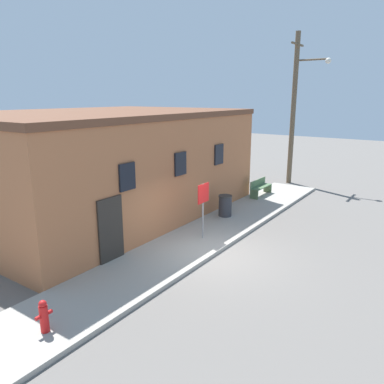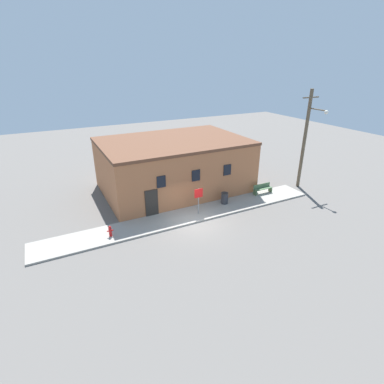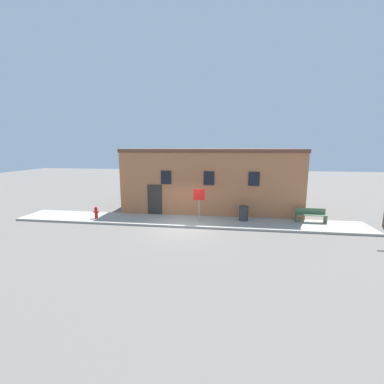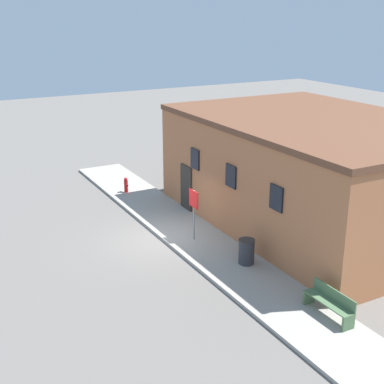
{
  "view_description": "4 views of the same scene",
  "coord_description": "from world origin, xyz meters",
  "px_view_note": "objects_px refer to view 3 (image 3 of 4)",
  "views": [
    {
      "loc": [
        -10.09,
        -5.99,
        5.25
      ],
      "look_at": [
        0.41,
        1.24,
        1.97
      ],
      "focal_mm": 35.0,
      "sensor_mm": 36.0,
      "label": 1
    },
    {
      "loc": [
        -8.9,
        -16.96,
        10.88
      ],
      "look_at": [
        0.41,
        1.24,
        1.97
      ],
      "focal_mm": 28.0,
      "sensor_mm": 36.0,
      "label": 2
    },
    {
      "loc": [
        2.63,
        -14.43,
        4.72
      ],
      "look_at": [
        0.41,
        1.24,
        1.97
      ],
      "focal_mm": 24.0,
      "sensor_mm": 36.0,
      "label": 3
    },
    {
      "loc": [
        18.18,
        -8.41,
        8.86
      ],
      "look_at": [
        0.41,
        1.24,
        1.97
      ],
      "focal_mm": 50.0,
      "sensor_mm": 36.0,
      "label": 4
    }
  ],
  "objects_px": {
    "stop_sign": "(199,199)",
    "fire_hydrant": "(96,212)",
    "bench": "(311,215)",
    "trash_bin": "(244,213)"
  },
  "relations": [
    {
      "from": "stop_sign",
      "to": "fire_hydrant",
      "type": "bearing_deg",
      "value": -178.43
    },
    {
      "from": "stop_sign",
      "to": "bench",
      "type": "relative_size",
      "value": 1.16
    },
    {
      "from": "fire_hydrant",
      "to": "bench",
      "type": "relative_size",
      "value": 0.43
    },
    {
      "from": "fire_hydrant",
      "to": "trash_bin",
      "type": "xyz_separation_m",
      "value": [
        9.58,
        0.83,
        0.08
      ]
    },
    {
      "from": "stop_sign",
      "to": "bench",
      "type": "height_order",
      "value": "stop_sign"
    },
    {
      "from": "trash_bin",
      "to": "fire_hydrant",
      "type": "bearing_deg",
      "value": -175.02
    },
    {
      "from": "stop_sign",
      "to": "bench",
      "type": "xyz_separation_m",
      "value": [
        6.92,
        0.87,
        -1.01
      ]
    },
    {
      "from": "stop_sign",
      "to": "trash_bin",
      "type": "distance_m",
      "value": 3.03
    },
    {
      "from": "fire_hydrant",
      "to": "bench",
      "type": "distance_m",
      "value": 13.74
    },
    {
      "from": "fire_hydrant",
      "to": "stop_sign",
      "type": "distance_m",
      "value": 6.87
    }
  ]
}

